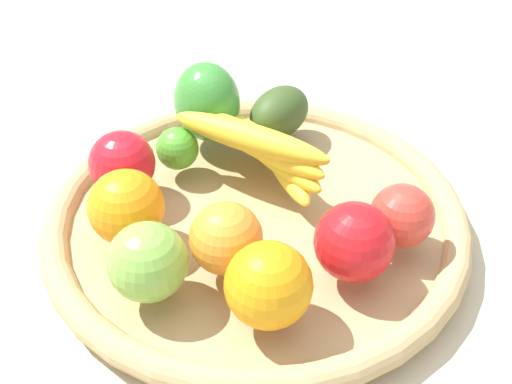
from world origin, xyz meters
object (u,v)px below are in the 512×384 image
(orange_1, at_px, (126,207))
(lime_0, at_px, (177,148))
(apple_1, at_px, (354,242))
(apple_0, at_px, (120,166))
(apple_3, at_px, (148,262))
(banana_bunch, at_px, (263,146))
(avocado, at_px, (283,113))
(orange_2, at_px, (226,239))
(orange_0, at_px, (268,285))
(bell_pepper, at_px, (207,102))
(apple_2, at_px, (402,216))

(orange_1, relative_size, lime_0, 1.55)
(lime_0, relative_size, apple_1, 0.64)
(orange_1, distance_m, apple_1, 0.22)
(lime_0, xyz_separation_m, apple_0, (0.04, 0.06, 0.01))
(apple_3, bearing_deg, apple_0, -60.46)
(apple_1, bearing_deg, banana_bunch, -50.33)
(apple_0, height_order, apple_3, apple_3)
(banana_bunch, relative_size, apple_3, 2.53)
(banana_bunch, xyz_separation_m, avocado, (-0.01, -0.08, -0.01))
(orange_2, relative_size, avocado, 0.80)
(orange_2, distance_m, apple_3, 0.08)
(orange_2, height_order, apple_3, apple_3)
(orange_2, bearing_deg, apple_0, -32.50)
(orange_1, relative_size, orange_0, 0.98)
(apple_3, relative_size, orange_0, 0.95)
(apple_0, bearing_deg, banana_bunch, -155.68)
(orange_1, height_order, orange_0, orange_0)
(banana_bunch, distance_m, lime_0, 0.10)
(lime_0, bearing_deg, orange_0, 125.52)
(apple_0, xyz_separation_m, orange_0, (-0.19, 0.14, 0.00))
(avocado, bearing_deg, bell_pepper, 14.93)
(orange_1, bearing_deg, orange_0, 154.33)
(apple_0, height_order, apple_1, apple_1)
(orange_2, xyz_separation_m, avocado, (-0.02, -0.24, -0.01))
(banana_bunch, distance_m, apple_2, 0.18)
(orange_0, bearing_deg, lime_0, -54.48)
(orange_2, distance_m, orange_0, 0.07)
(avocado, height_order, apple_2, apple_2)
(bell_pepper, height_order, avocado, bell_pepper)
(lime_0, xyz_separation_m, avocado, (-0.11, -0.09, 0.01))
(lime_0, bearing_deg, apple_0, 52.76)
(apple_0, bearing_deg, orange_0, 143.06)
(bell_pepper, relative_size, orange_2, 1.38)
(orange_2, bearing_deg, lime_0, -57.78)
(apple_0, distance_m, avocado, 0.21)
(apple_1, bearing_deg, lime_0, -31.65)
(apple_3, distance_m, apple_2, 0.25)
(banana_bunch, distance_m, apple_3, 0.21)
(lime_0, height_order, apple_2, apple_2)
(orange_1, height_order, bell_pepper, bell_pepper)
(avocado, distance_m, apple_3, 0.29)
(orange_1, xyz_separation_m, orange_2, (-0.11, 0.02, -0.00))
(apple_3, xyz_separation_m, orange_0, (-0.11, 0.01, 0.00))
(orange_2, xyz_separation_m, apple_2, (-0.16, -0.07, -0.00))
(apple_1, distance_m, apple_2, 0.07)
(banana_bunch, height_order, lime_0, banana_bunch)
(bell_pepper, relative_size, orange_0, 1.25)
(bell_pepper, xyz_separation_m, orange_2, (-0.07, 0.21, -0.01))
(orange_2, relative_size, apple_0, 0.98)
(avocado, height_order, orange_0, orange_0)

